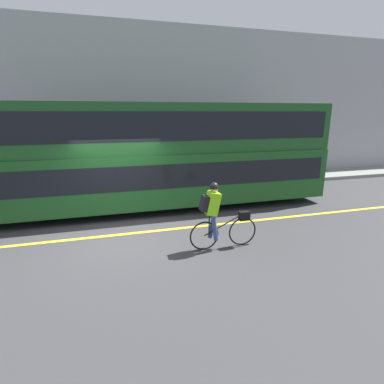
# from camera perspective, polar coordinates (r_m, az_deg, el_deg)

# --- Properties ---
(ground_plane) EXTENTS (80.00, 80.00, 0.00)m
(ground_plane) POSITION_cam_1_polar(r_m,az_deg,el_deg) (8.44, -12.92, -8.08)
(ground_plane) COLOR #38383A
(road_center_line) EXTENTS (50.00, 0.14, 0.01)m
(road_center_line) POSITION_cam_1_polar(r_m,az_deg,el_deg) (8.52, -12.95, -7.84)
(road_center_line) COLOR yellow
(road_center_line) RESTS_ON ground_plane
(sidewalk_curb) EXTENTS (60.00, 1.94, 0.16)m
(sidewalk_curb) POSITION_cam_1_polar(r_m,az_deg,el_deg) (13.35, -14.20, 0.76)
(sidewalk_curb) COLOR gray
(sidewalk_curb) RESTS_ON ground_plane
(building_facade) EXTENTS (60.00, 0.30, 6.98)m
(building_facade) POSITION_cam_1_polar(r_m,az_deg,el_deg) (14.09, -15.28, 15.44)
(building_facade) COLOR #9E9EA3
(building_facade) RESTS_ON ground_plane
(bus) EXTENTS (11.68, 2.50, 3.54)m
(bus) POSITION_cam_1_polar(r_m,az_deg,el_deg) (10.31, -6.50, 7.68)
(bus) COLOR black
(bus) RESTS_ON ground_plane
(cyclist_on_bike) EXTENTS (1.73, 0.32, 1.68)m
(cyclist_on_bike) POSITION_cam_1_polar(r_m,az_deg,el_deg) (7.21, 4.85, -4.14)
(cyclist_on_bike) COLOR black
(cyclist_on_bike) RESTS_ON ground_plane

